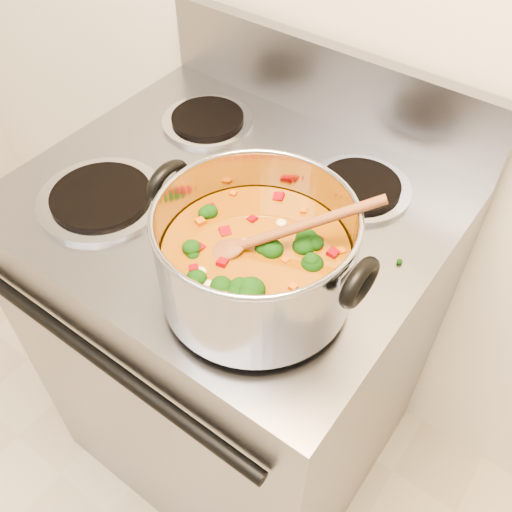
{
  "coord_description": "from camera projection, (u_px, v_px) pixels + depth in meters",
  "views": [
    {
      "loc": [
        0.44,
        0.57,
        1.6
      ],
      "look_at": [
        0.12,
        1.0,
        1.01
      ],
      "focal_mm": 40.0,
      "sensor_mm": 36.0,
      "label": 1
    }
  ],
  "objects": [
    {
      "name": "stockpot",
      "position": [
        256.0,
        258.0,
        0.8
      ],
      "size": [
        0.33,
        0.28,
        0.17
      ],
      "rotation": [
        0.0,
        0.0,
        -0.01
      ],
      "color": "#9F9FA6",
      "rests_on": "electric_range"
    },
    {
      "name": "wooden_spoon",
      "position": [
        263.0,
        239.0,
        0.77
      ],
      "size": [
        0.21,
        0.18,
        0.11
      ],
      "rotation": [
        0.0,
        0.0,
        0.7
      ],
      "color": "brown",
      "rests_on": "stockpot"
    },
    {
      "name": "cooktop_crumbs",
      "position": [
        353.0,
        299.0,
        0.85
      ],
      "size": [
        0.12,
        0.28,
        0.01
      ],
      "color": "black",
      "rests_on": "electric_range"
    },
    {
      "name": "electric_range",
      "position": [
        238.0,
        339.0,
        1.35
      ],
      "size": [
        0.74,
        0.67,
        1.08
      ],
      "color": "gray",
      "rests_on": "ground"
    }
  ]
}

